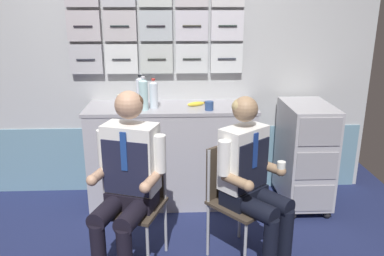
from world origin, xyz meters
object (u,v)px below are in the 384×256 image
object	(u,v)px
paper_cup_tan	(120,98)
folding_chair_right	(234,188)
folding_chair_left	(138,190)
water_bottle_blue_cap	(141,90)
crew_member_left	(127,176)
service_trolley	(305,153)
crew_member_right	(252,177)
snack_banana	(196,104)

from	to	relation	value
paper_cup_tan	folding_chair_right	bearing A→B (deg)	-46.83
folding_chair_left	paper_cup_tan	distance (m)	1.12
folding_chair_left	water_bottle_blue_cap	world-z (taller)	water_bottle_blue_cap
folding_chair_left	crew_member_left	world-z (taller)	crew_member_left
folding_chair_right	water_bottle_blue_cap	distance (m)	1.35
water_bottle_blue_cap	service_trolley	bearing A→B (deg)	-10.14
service_trolley	crew_member_left	distance (m)	1.76
folding_chair_left	paper_cup_tan	bearing A→B (deg)	102.91
crew_member_right	paper_cup_tan	world-z (taller)	crew_member_right
water_bottle_blue_cap	crew_member_right	bearing A→B (deg)	-52.65
service_trolley	paper_cup_tan	world-z (taller)	paper_cup_tan
crew_member_right	water_bottle_blue_cap	distance (m)	1.45
service_trolley	folding_chair_right	world-z (taller)	service_trolley
crew_member_left	snack_banana	xyz separation A→B (m)	(0.52, 1.00, 0.25)
service_trolley	crew_member_left	size ratio (longest dim) A/B	0.76
folding_chair_left	crew_member_left	xyz separation A→B (m)	(-0.05, -0.15, 0.18)
crew_member_left	crew_member_right	xyz separation A→B (m)	(0.86, 0.03, -0.03)
folding_chair_right	crew_member_right	bearing A→B (deg)	-49.95
folding_chair_right	paper_cup_tan	world-z (taller)	paper_cup_tan
service_trolley	crew_member_right	bearing A→B (deg)	-127.86
folding_chair_left	crew_member_left	bearing A→B (deg)	-108.62
crew_member_left	snack_banana	size ratio (longest dim) A/B	7.45
service_trolley	snack_banana	distance (m)	1.10
snack_banana	water_bottle_blue_cap	bearing A→B (deg)	164.58
folding_chair_left	snack_banana	xyz separation A→B (m)	(0.47, 0.85, 0.43)
crew_member_right	service_trolley	bearing A→B (deg)	52.14
water_bottle_blue_cap	paper_cup_tan	distance (m)	0.21
service_trolley	folding_chair_right	size ratio (longest dim) A/B	1.14
service_trolley	crew_member_right	xyz separation A→B (m)	(-0.65, -0.84, 0.16)
crew_member_left	folding_chair_right	world-z (taller)	crew_member_left
folding_chair_left	water_bottle_blue_cap	distance (m)	1.13
folding_chair_right	crew_member_right	world-z (taller)	crew_member_right
crew_member_left	water_bottle_blue_cap	world-z (taller)	crew_member_left
service_trolley	water_bottle_blue_cap	bearing A→B (deg)	169.86
folding_chair_right	water_bottle_blue_cap	bearing A→B (deg)	126.99
water_bottle_blue_cap	snack_banana	distance (m)	0.54
service_trolley	water_bottle_blue_cap	xyz separation A→B (m)	(-1.50, 0.27, 0.55)
crew_member_left	folding_chair_right	distance (m)	0.79
service_trolley	paper_cup_tan	bearing A→B (deg)	170.62
paper_cup_tan	water_bottle_blue_cap	bearing A→B (deg)	-3.32
folding_chair_left	snack_banana	size ratio (longest dim) A/B	4.96
folding_chair_right	water_bottle_blue_cap	xyz separation A→B (m)	(-0.74, 0.99, 0.54)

